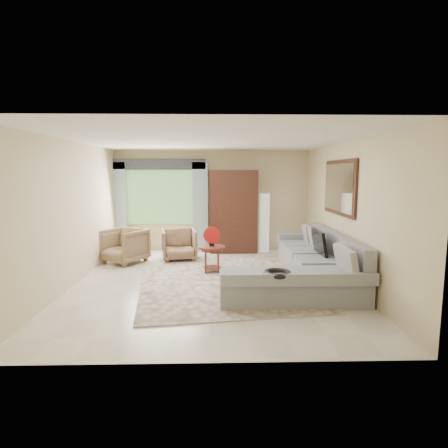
{
  "coord_description": "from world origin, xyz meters",
  "views": [
    {
      "loc": [
        0.06,
        -6.78,
        2.03
      ],
      "look_at": [
        0.25,
        0.35,
        1.05
      ],
      "focal_mm": 30.0,
      "sensor_mm": 36.0,
      "label": 1
    }
  ],
  "objects_px": {
    "armchair_right": "(179,245)",
    "tv_screen": "(319,243)",
    "coffee_table": "(212,259)",
    "floor_lamp": "(264,223)",
    "sectional_sofa": "(309,269)",
    "potted_plant": "(138,242)",
    "armchair_left": "(124,246)",
    "armoire": "(233,211)"
  },
  "relations": [
    {
      "from": "armchair_left",
      "to": "sectional_sofa",
      "type": "bearing_deg",
      "value": 8.16
    },
    {
      "from": "armoire",
      "to": "potted_plant",
      "type": "bearing_deg",
      "value": -179.63
    },
    {
      "from": "sectional_sofa",
      "to": "armchair_right",
      "type": "height_order",
      "value": "sectional_sofa"
    },
    {
      "from": "coffee_table",
      "to": "floor_lamp",
      "type": "relative_size",
      "value": 0.36
    },
    {
      "from": "armchair_left",
      "to": "floor_lamp",
      "type": "distance_m",
      "value": 3.56
    },
    {
      "from": "floor_lamp",
      "to": "coffee_table",
      "type": "bearing_deg",
      "value": -122.65
    },
    {
      "from": "coffee_table",
      "to": "potted_plant",
      "type": "xyz_separation_m",
      "value": [
        -1.91,
        2.01,
        -0.02
      ]
    },
    {
      "from": "tv_screen",
      "to": "potted_plant",
      "type": "height_order",
      "value": "tv_screen"
    },
    {
      "from": "tv_screen",
      "to": "armchair_right",
      "type": "relative_size",
      "value": 0.93
    },
    {
      "from": "coffee_table",
      "to": "floor_lamp",
      "type": "height_order",
      "value": "floor_lamp"
    },
    {
      "from": "armchair_left",
      "to": "armoire",
      "type": "relative_size",
      "value": 0.41
    },
    {
      "from": "tv_screen",
      "to": "armchair_left",
      "type": "distance_m",
      "value": 4.3
    },
    {
      "from": "tv_screen",
      "to": "potted_plant",
      "type": "xyz_separation_m",
      "value": [
        -3.95,
        2.58,
        -0.45
      ]
    },
    {
      "from": "tv_screen",
      "to": "floor_lamp",
      "type": "height_order",
      "value": "floor_lamp"
    },
    {
      "from": "coffee_table",
      "to": "armchair_left",
      "type": "xyz_separation_m",
      "value": [
        -1.99,
        0.9,
        0.1
      ]
    },
    {
      "from": "potted_plant",
      "to": "tv_screen",
      "type": "bearing_deg",
      "value": -33.15
    },
    {
      "from": "armchair_right",
      "to": "coffee_table",
      "type": "bearing_deg",
      "value": -66.39
    },
    {
      "from": "sectional_sofa",
      "to": "coffee_table",
      "type": "height_order",
      "value": "sectional_sofa"
    },
    {
      "from": "potted_plant",
      "to": "sectional_sofa",
      "type": "bearing_deg",
      "value": -38.04
    },
    {
      "from": "armchair_right",
      "to": "tv_screen",
      "type": "bearing_deg",
      "value": -41.73
    },
    {
      "from": "armchair_left",
      "to": "armchair_right",
      "type": "height_order",
      "value": "armchair_left"
    },
    {
      "from": "coffee_table",
      "to": "potted_plant",
      "type": "bearing_deg",
      "value": 133.51
    },
    {
      "from": "tv_screen",
      "to": "armoire",
      "type": "height_order",
      "value": "armoire"
    },
    {
      "from": "coffee_table",
      "to": "floor_lamp",
      "type": "bearing_deg",
      "value": 57.35
    },
    {
      "from": "coffee_table",
      "to": "tv_screen",
      "type": "bearing_deg",
      "value": -15.52
    },
    {
      "from": "coffee_table",
      "to": "potted_plant",
      "type": "relative_size",
      "value": 1.02
    },
    {
      "from": "sectional_sofa",
      "to": "coffee_table",
      "type": "distance_m",
      "value": 1.97
    },
    {
      "from": "coffee_table",
      "to": "armoire",
      "type": "bearing_deg",
      "value": 75.13
    },
    {
      "from": "sectional_sofa",
      "to": "armoire",
      "type": "distance_m",
      "value": 3.24
    },
    {
      "from": "coffee_table",
      "to": "sectional_sofa",
      "type": "bearing_deg",
      "value": -26.11
    },
    {
      "from": "armchair_right",
      "to": "potted_plant",
      "type": "xyz_separation_m",
      "value": [
        -1.14,
        0.86,
        -0.09
      ]
    },
    {
      "from": "tv_screen",
      "to": "coffee_table",
      "type": "height_order",
      "value": "tv_screen"
    },
    {
      "from": "sectional_sofa",
      "to": "floor_lamp",
      "type": "height_order",
      "value": "floor_lamp"
    },
    {
      "from": "tv_screen",
      "to": "armchair_right",
      "type": "distance_m",
      "value": 3.32
    },
    {
      "from": "coffee_table",
      "to": "armchair_right",
      "type": "xyz_separation_m",
      "value": [
        -0.78,
        1.15,
        0.07
      ]
    },
    {
      "from": "armchair_left",
      "to": "armchair_right",
      "type": "distance_m",
      "value": 1.25
    },
    {
      "from": "coffee_table",
      "to": "armchair_left",
      "type": "height_order",
      "value": "armchair_left"
    },
    {
      "from": "armchair_left",
      "to": "potted_plant",
      "type": "xyz_separation_m",
      "value": [
        0.08,
        1.12,
        -0.12
      ]
    },
    {
      "from": "potted_plant",
      "to": "armoire",
      "type": "bearing_deg",
      "value": 0.37
    },
    {
      "from": "armchair_right",
      "to": "armoire",
      "type": "xyz_separation_m",
      "value": [
        1.31,
        0.88,
        0.69
      ]
    },
    {
      "from": "potted_plant",
      "to": "floor_lamp",
      "type": "height_order",
      "value": "floor_lamp"
    },
    {
      "from": "tv_screen",
      "to": "armchair_right",
      "type": "xyz_separation_m",
      "value": [
        -2.81,
        1.72,
        -0.36
      ]
    }
  ]
}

